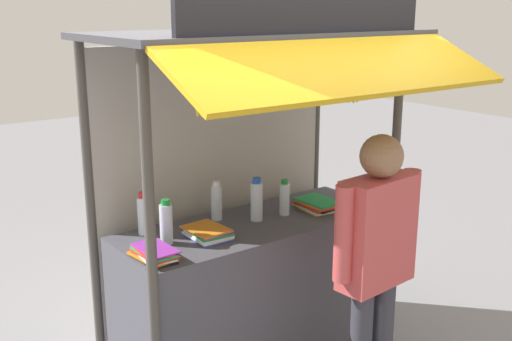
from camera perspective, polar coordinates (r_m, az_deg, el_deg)
stall_counter at (r=4.24m, az=0.00°, el=-11.12°), size 1.85×0.68×0.99m
stall_structure at (r=3.97m, az=-0.88°, el=3.24°), size 2.05×1.55×2.57m
water_bottle_rear_center at (r=3.86m, az=-10.34°, el=-4.04°), size 0.08×0.08×0.27m
water_bottle_right at (r=4.07m, az=-3.67°, el=-2.88°), size 0.07×0.07×0.26m
water_bottle_far_left at (r=4.04m, az=0.06°, el=-2.78°), size 0.08×0.08×0.29m
water_bottle_far_right at (r=3.69m, az=-8.29°, el=-4.83°), size 0.08×0.08×0.28m
water_bottle_mid_right at (r=4.16m, az=2.65°, el=-2.57°), size 0.07×0.07×0.25m
magazine_stack_front_left at (r=4.43m, az=9.32°, el=-2.92°), size 0.20×0.25×0.04m
magazine_stack_front_right at (r=3.78m, az=-4.46°, el=-5.74°), size 0.25×0.29×0.06m
magazine_stack_left at (r=4.31m, az=5.72°, el=-3.12°), size 0.24×0.32×0.07m
magazine_stack_back_right at (r=3.52m, az=-9.38°, el=-7.54°), size 0.21×0.31×0.07m
banana_bunch_leftmost at (r=3.76m, az=8.88°, el=7.34°), size 0.10×0.10×0.29m
banana_bunch_inner_right at (r=3.12m, az=-4.68°, el=6.47°), size 0.12×0.12×0.27m
banana_bunch_inner_left at (r=3.96m, az=11.75°, el=7.90°), size 0.11×0.11×0.27m
vendor_person at (r=3.61m, az=11.06°, el=-7.21°), size 0.64×0.24×1.69m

